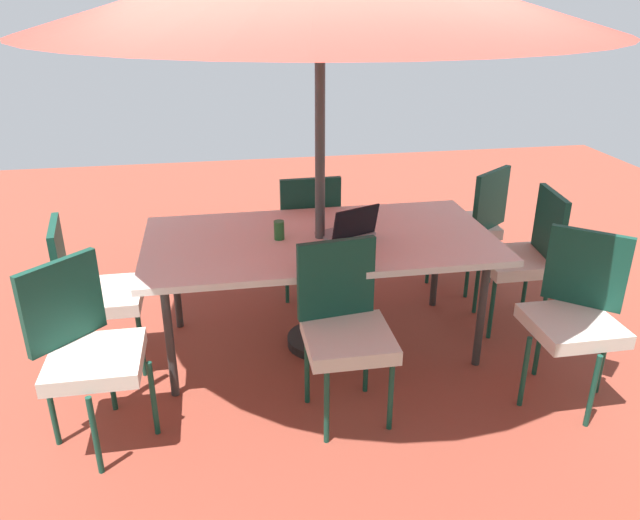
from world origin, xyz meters
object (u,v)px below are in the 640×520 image
at_px(chair_southwest, 471,221).
at_px(chair_east, 91,288).
at_px(chair_northeast, 86,346).
at_px(chair_south, 307,228).
at_px(cup, 279,230).
at_px(laptop, 349,229).
at_px(chair_north, 345,324).
at_px(chair_west, 524,253).
at_px(dining_table, 320,244).
at_px(chair_northwest, 576,311).

relative_size(chair_southwest, chair_east, 1.00).
xyz_separation_m(chair_northeast, chair_east, (0.08, -0.67, 0.00)).
relative_size(chair_south, cup, 8.31).
relative_size(chair_south, chair_east, 1.00).
distance_m(laptop, cup, 0.44).
distance_m(chair_north, chair_west, 1.59).
distance_m(chair_west, chair_east, 2.82).
bearing_deg(chair_south, chair_northeast, 45.48).
relative_size(chair_south, chair_northeast, 1.00).
bearing_deg(cup, chair_southwest, -156.67).
distance_m(chair_north, cup, 0.82).
xyz_separation_m(dining_table, chair_west, (-1.42, -0.03, -0.18)).
height_order(dining_table, chair_south, chair_south).
bearing_deg(chair_northeast, chair_south, 2.57).
distance_m(chair_south, chair_west, 1.57).
bearing_deg(chair_north, chair_southwest, 39.55).
bearing_deg(laptop, cup, -26.99).
bearing_deg(chair_northwest, laptop, -173.74).
relative_size(chair_northeast, chair_northwest, 1.00).
relative_size(chair_east, laptop, 2.51).
distance_m(chair_northwest, chair_east, 2.82).
xyz_separation_m(chair_north, chair_northeast, (1.33, -0.01, 0.00)).
relative_size(chair_south, chair_north, 1.00).
xyz_separation_m(chair_east, cup, (-1.15, -0.05, 0.28)).
relative_size(chair_west, laptop, 2.51).
distance_m(chair_north, chair_northeast, 1.33).
relative_size(chair_east, cup, 8.31).
height_order(chair_southwest, laptop, laptop).
relative_size(chair_north, chair_east, 1.00).
xyz_separation_m(dining_table, chair_northwest, (-1.32, 0.79, -0.18)).
distance_m(dining_table, chair_southwest, 1.49).
height_order(chair_south, cup, chair_south).
height_order(chair_north, laptop, laptop).
xyz_separation_m(chair_west, chair_northwest, (0.10, 0.82, 0.00)).
height_order(chair_south, chair_northwest, same).
bearing_deg(chair_southwest, chair_northwest, 53.58).
bearing_deg(chair_east, cup, -96.08).
bearing_deg(dining_table, chair_south, -92.66).
bearing_deg(chair_east, chair_northeast, 178.51).
height_order(dining_table, chair_southwest, chair_southwest).
bearing_deg(dining_table, laptop, 174.81).
distance_m(chair_southwest, chair_northeast, 2.98).
height_order(chair_northeast, chair_northwest, same).
height_order(chair_southwest, chair_west, same).
bearing_deg(chair_west, chair_north, -55.12).
relative_size(dining_table, chair_west, 2.23).
bearing_deg(dining_table, chair_north, 90.92).
bearing_deg(chair_south, chair_west, 150.57).
xyz_separation_m(chair_south, chair_northeast, (1.36, 1.46, 0.00)).
xyz_separation_m(chair_southwest, laptop, (1.13, 0.71, 0.27)).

